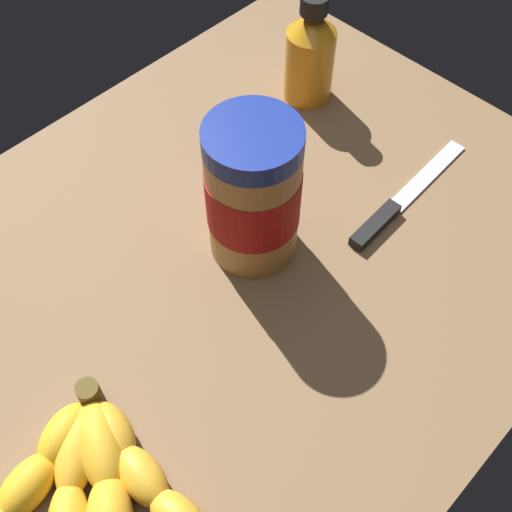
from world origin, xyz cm
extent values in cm
cube|color=brown|center=(0.00, 0.00, -1.53)|extent=(82.09, 58.77, 3.07)
ellipsoid|color=gold|center=(19.63, 3.44, 1.67)|extent=(6.60, 5.09, 3.35)
ellipsoid|color=gold|center=(24.11, 4.71, 1.67)|extent=(6.41, 4.52, 3.35)
ellipsoid|color=gold|center=(19.55, 5.21, 1.65)|extent=(8.13, 7.65, 3.30)
ellipsoid|color=gold|center=(18.10, 6.35, 1.85)|extent=(6.83, 8.73, 3.70)
ellipsoid|color=gold|center=(16.71, 5.92, 1.62)|extent=(4.22, 6.28, 3.24)
ellipsoid|color=gold|center=(17.29, 10.52, 1.62)|extent=(3.65, 6.01, 3.24)
cylinder|color=brown|center=(16.02, 2.17, 1.80)|extent=(2.00, 2.00, 3.00)
cylinder|color=#BF8442|center=(-5.94, -0.42, 6.87)|extent=(8.84, 8.84, 13.74)
cylinder|color=#B71414|center=(-5.94, -0.42, 7.56)|extent=(9.01, 9.01, 6.18)
cylinder|color=navy|center=(-5.94, -0.42, 14.78)|extent=(8.85, 8.85, 2.08)
cylinder|color=orange|center=(-26.65, -11.24, 4.43)|extent=(5.78, 5.78, 8.87)
cone|color=orange|center=(-26.65, -11.24, 10.13)|extent=(5.78, 5.78, 2.52)
cylinder|color=black|center=(-26.65, -11.24, 12.41)|extent=(3.12, 3.12, 2.05)
cube|color=silver|center=(-26.08, 7.29, 0.30)|extent=(12.82, 2.30, 0.50)
cube|color=black|center=(-16.20, 7.68, 0.60)|extent=(7.06, 1.87, 1.20)
camera|label=1|loc=(20.81, 26.72, 52.59)|focal=44.17mm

